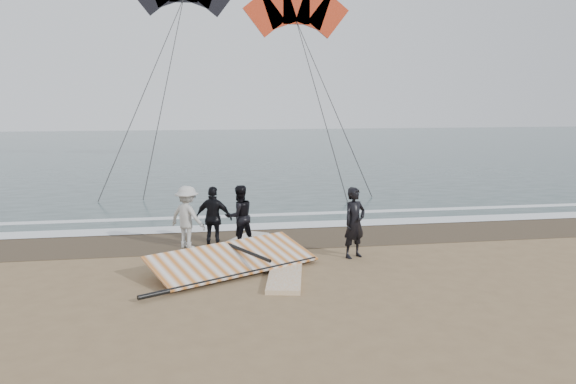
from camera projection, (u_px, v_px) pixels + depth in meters
The scene contains 11 objects.
ground at pixel (292, 289), 11.98m from camera, with size 120.00×120.00×0.00m, color #8C704C.
sea at pixel (222, 149), 44.09m from camera, with size 120.00×54.00×0.02m, color #233838.
wet_sand at pixel (266, 238), 16.36m from camera, with size 120.00×2.80×0.01m, color #4C3D2B.
foam_near at pixel (261, 226), 17.72m from camera, with size 120.00×0.90×0.01m, color white.
foam_far at pixel (255, 215), 19.37m from camera, with size 120.00×0.45×0.01m, color white.
man_main at pixel (354, 223), 14.25m from camera, with size 0.66×0.43×1.81m, color black.
board_white at pixel (285, 273), 12.90m from camera, with size 0.74×2.63×0.11m, color white.
board_cream at pixel (239, 243), 15.59m from camera, with size 0.65×2.44×0.10m, color beige.
trio_cluster at pixel (211, 217), 15.16m from camera, with size 2.53×1.25×1.72m.
sail_rig at pixel (230, 261), 13.39m from camera, with size 4.21×3.49×0.51m.
kite_red at pixel (297, 16), 31.80m from camera, with size 6.65×6.00×14.39m.
Camera 1 is at (-1.92, -11.30, 4.05)m, focal length 35.00 mm.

